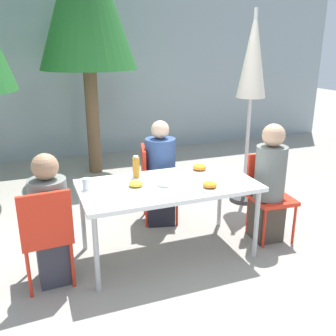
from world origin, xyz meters
TOP-DOWN VIEW (x-y plane):
  - ground_plane at (0.00, 0.00)m, footprint 24.00×24.00m
  - building_facade at (0.00, 3.87)m, footprint 10.00×0.20m
  - dining_table at (0.00, 0.00)m, footprint 1.61×0.84m
  - chair_left at (-1.10, -0.14)m, footprint 0.42×0.42m
  - person_left at (-1.06, -0.06)m, footprint 0.31×0.31m
  - chair_right at (1.11, -0.01)m, footprint 0.43×0.43m
  - person_right at (1.06, -0.08)m, footprint 0.31×0.31m
  - chair_far at (0.10, 0.74)m, footprint 0.48×0.48m
  - person_far at (0.16, 0.67)m, footprint 0.36×0.36m
  - closed_umbrella at (1.39, 0.88)m, footprint 0.36×0.36m
  - plate_0 at (0.30, -0.26)m, footprint 0.24×0.24m
  - plate_1 at (0.42, 0.22)m, footprint 0.26×0.26m
  - plate_2 at (-0.31, 0.00)m, footprint 0.24×0.24m
  - bottle at (-0.23, 0.26)m, footprint 0.07×0.07m
  - drinking_cup at (-0.73, 0.10)m, footprint 0.07×0.07m
  - salad_bowl at (-0.04, -0.03)m, footprint 0.14×0.14m

SIDE VIEW (x-z plane):
  - ground_plane at x=0.00m, z-range 0.00..0.00m
  - chair_left at x=-1.10m, z-range 0.08..0.95m
  - chair_right at x=1.11m, z-range 0.08..0.95m
  - chair_far at x=0.10m, z-range 0.08..0.95m
  - person_left at x=-1.06m, z-range -0.02..1.11m
  - person_far at x=0.16m, z-range -0.03..1.14m
  - person_right at x=1.06m, z-range -0.02..1.20m
  - dining_table at x=0.00m, z-range 0.31..1.03m
  - salad_bowl at x=-0.04m, z-range 0.72..0.77m
  - plate_0 at x=0.30m, z-range 0.71..0.78m
  - plate_2 at x=-0.31m, z-range 0.71..0.78m
  - plate_1 at x=0.42m, z-range 0.71..0.78m
  - drinking_cup at x=-0.73m, z-range 0.72..0.83m
  - bottle at x=-0.23m, z-range 0.72..0.93m
  - building_facade at x=0.00m, z-range 0.00..3.00m
  - closed_umbrella at x=1.39m, z-range 0.55..2.89m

